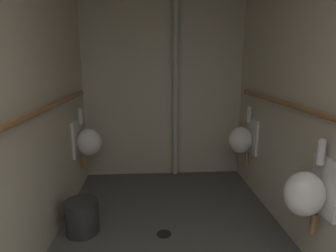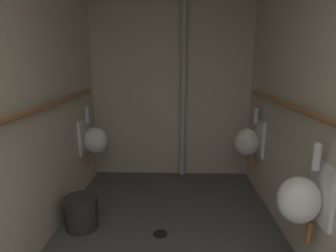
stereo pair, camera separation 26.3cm
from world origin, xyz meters
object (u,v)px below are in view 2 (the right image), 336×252
Objects in this scene: urinal_left_mid at (94,139)px; standpipe_back_wall at (183,81)px; urinal_right_far at (249,141)px; floor_drain at (160,234)px; urinal_right_mid at (302,198)px; waste_bin at (81,212)px.

urinal_left_mid is 1.40m from standpipe_back_wall.
floor_drain is at bearing -137.94° from urinal_right_far.
urinal_left_mid is 1.00× the size of urinal_right_far.
urinal_left_mid is 1.46m from floor_drain.
urinal_left_mid is 2.44m from urinal_right_mid.
urinal_right_far is 1.17m from standpipe_back_wall.
urinal_left_mid is 5.39× the size of floor_drain.
urinal_left_mid is at bearing 96.38° from waste_bin.
standpipe_back_wall is (1.12, 0.48, 0.69)m from urinal_left_mid.
urinal_right_mid is 5.39× the size of floor_drain.
standpipe_back_wall is 8.23× the size of waste_bin.
urinal_right_mid reaches higher than floor_drain.
floor_drain is at bearing -99.40° from standpipe_back_wall.
urinal_right_far is 2.07m from waste_bin.
waste_bin is (-1.02, -1.35, -1.19)m from standpipe_back_wall.
standpipe_back_wall reaches higher than waste_bin.
standpipe_back_wall is at bearing 23.30° from urinal_left_mid.
urinal_left_mid is at bearing 132.46° from floor_drain.
urinal_right_mid is 1.99m from waste_bin.
urinal_left_mid is at bearing -156.70° from standpipe_back_wall.
floor_drain is at bearing -47.54° from urinal_left_mid.
standpipe_back_wall reaches higher than urinal_right_far.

